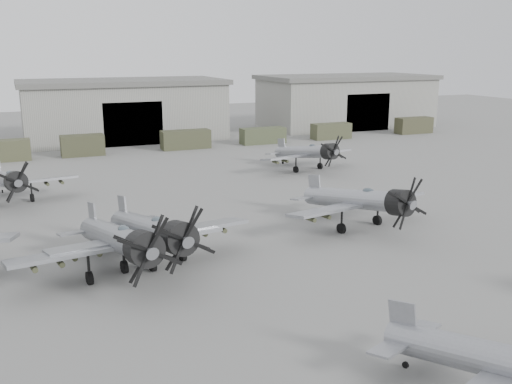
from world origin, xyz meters
TOP-DOWN VIEW (x-y plane):
  - ground at (0.00, 0.00)m, footprint 220.00×220.00m
  - hangar_center at (0.00, 61.96)m, footprint 29.00×14.80m
  - hangar_right at (38.00, 61.96)m, footprint 29.00×14.80m
  - support_truck_2 at (-16.54, 50.00)m, footprint 6.07×2.20m
  - support_truck_3 at (-7.45, 50.00)m, footprint 5.22×2.20m
  - support_truck_4 at (5.86, 50.00)m, footprint 6.53×2.20m
  - support_truck_5 at (17.14, 50.00)m, footprint 6.38×2.20m
  - support_truck_6 at (28.21, 50.00)m, footprint 5.90×2.20m
  - support_truck_7 at (43.30, 50.00)m, footprint 5.98×2.20m
  - aircraft_mid_1 at (-7.92, 9.24)m, footprint 12.62×11.36m
  - aircraft_mid_2 at (7.85, 10.77)m, footprint 12.18×10.97m
  - aircraft_far_0 at (-15.88, 28.39)m, footprint 11.47×10.32m
  - aircraft_far_1 at (14.23, 30.83)m, footprint 11.38×10.24m
  - aircraft_extra_672 at (-10.05, 8.28)m, footprint 12.62×11.36m

SIDE VIEW (x-z plane):
  - ground at x=0.00m, z-range 0.00..0.00m
  - support_truck_5 at x=17.14m, z-range 0.00..2.22m
  - support_truck_6 at x=28.21m, z-range 0.00..2.31m
  - support_truck_4 at x=5.86m, z-range 0.00..2.49m
  - support_truck_2 at x=-16.54m, z-range 0.00..2.50m
  - support_truck_7 at x=43.30m, z-range 0.00..2.50m
  - support_truck_3 at x=-7.45m, z-range 0.00..2.61m
  - aircraft_far_1 at x=14.23m, z-range -0.20..4.31m
  - aircraft_far_0 at x=-15.88m, z-range -0.21..4.35m
  - aircraft_mid_2 at x=7.85m, z-range -0.22..4.62m
  - aircraft_mid_1 at x=-7.92m, z-range -0.23..4.79m
  - aircraft_extra_672 at x=-10.05m, z-range -0.23..4.79m
  - hangar_center at x=0.00m, z-range 0.02..8.72m
  - hangar_right at x=38.00m, z-range 0.02..8.72m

